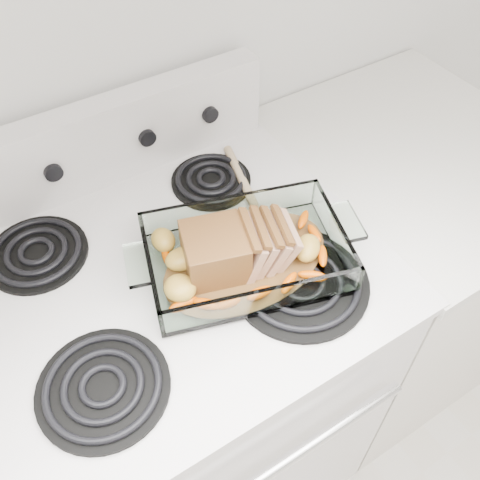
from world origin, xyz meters
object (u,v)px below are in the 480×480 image
pork_roast (232,253)px  electric_range (185,380)px  counter_right (384,272)px  baking_dish (246,258)px

pork_roast → electric_range: bearing=156.5°
electric_range → counter_right: bearing=-0.1°
electric_range → pork_roast: electric_range is taller
electric_range → pork_roast: size_ratio=5.52×
electric_range → baking_dish: bearing=-30.2°
baking_dish → counter_right: bearing=25.0°
pork_roast → baking_dish: bearing=13.4°
counter_right → baking_dish: bearing=-172.2°
electric_range → pork_roast: bearing=-36.9°
electric_range → baking_dish: size_ratio=3.17×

